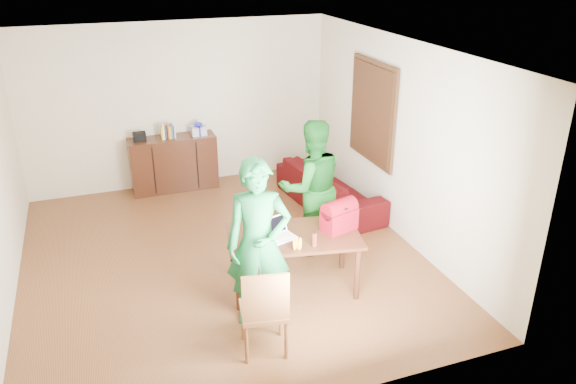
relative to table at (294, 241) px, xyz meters
name	(u,v)px	position (x,y,z in m)	size (l,w,h in m)	color
room	(217,161)	(-0.62, 1.08, 0.68)	(5.20, 5.70, 2.90)	#4D2913
table	(294,241)	(0.00, 0.00, 0.00)	(1.65, 1.12, 0.71)	black
chair	(264,326)	(-0.67, -0.96, -0.33)	(0.52, 0.50, 1.00)	brown
person_near	(258,244)	(-0.56, -0.45, 0.31)	(0.68, 0.45, 1.86)	#166431
person_far	(312,187)	(0.54, 0.79, 0.28)	(0.88, 0.68, 1.81)	#135518
laptop	(282,235)	(-0.16, -0.04, 0.13)	(0.36, 0.29, 0.22)	white
bananas	(297,247)	(-0.08, -0.33, 0.11)	(0.14, 0.09, 0.05)	gold
bottle	(314,239)	(0.12, -0.32, 0.18)	(0.06, 0.06, 0.18)	#5D1F15
red_bag	(339,218)	(0.54, -0.06, 0.23)	(0.40, 0.23, 0.30)	maroon
sofa	(329,188)	(1.32, 1.96, -0.32)	(2.09, 0.82, 0.61)	#3E080F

